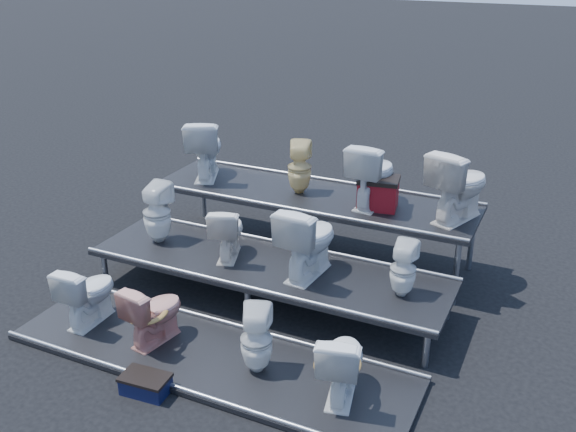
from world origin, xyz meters
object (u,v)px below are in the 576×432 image
at_px(toilet_2, 256,340).
at_px(red_crate, 378,194).
at_px(toilet_1, 154,312).
at_px(toilet_8, 205,148).
at_px(step_stool, 146,385).
at_px(toilet_5, 227,231).
at_px(toilet_7, 403,269).
at_px(toilet_10, 372,173).
at_px(toilet_3, 341,362).
at_px(toilet_11, 459,185).
at_px(toilet_9, 300,167).
at_px(toilet_6, 308,240).
at_px(toilet_4, 157,213).
at_px(toilet_0, 88,292).

distance_m(toilet_2, red_crate, 2.64).
bearing_deg(toilet_1, toilet_8, -59.49).
relative_size(toilet_2, toilet_8, 0.83).
bearing_deg(step_stool, toilet_8, 107.69).
xyz_separation_m(toilet_5, red_crate, (1.40, 1.24, 0.25)).
xyz_separation_m(toilet_7, red_crate, (-0.69, 1.24, 0.27)).
bearing_deg(toilet_10, toilet_2, 88.53).
bearing_deg(toilet_10, toilet_3, 107.17).
relative_size(toilet_2, toilet_11, 0.80).
xyz_separation_m(toilet_2, toilet_5, (-1.06, 1.30, 0.38)).
xyz_separation_m(toilet_5, toilet_7, (2.09, 0.00, -0.02)).
distance_m(toilet_9, step_stool, 3.46).
xyz_separation_m(toilet_2, red_crate, (0.34, 2.54, 0.63)).
xyz_separation_m(toilet_1, toilet_10, (1.42, 2.60, 0.87)).
distance_m(toilet_5, toilet_6, 1.02).
distance_m(toilet_2, toilet_11, 3.03).
height_order(toilet_5, toilet_7, toilet_5).
bearing_deg(toilet_8, toilet_7, 133.84).
xyz_separation_m(toilet_7, toilet_8, (-3.17, 1.30, 0.51)).
bearing_deg(toilet_9, toilet_6, 100.90).
bearing_deg(toilet_1, step_stool, 128.73).
bearing_deg(toilet_4, toilet_3, 156.33).
height_order(toilet_1, toilet_2, toilet_2).
bearing_deg(step_stool, toilet_3, 17.65).
bearing_deg(toilet_10, toilet_0, 52.60).
distance_m(toilet_1, toilet_2, 1.18).
distance_m(toilet_0, toilet_10, 3.56).
height_order(toilet_2, toilet_9, toilet_9).
bearing_deg(toilet_3, step_stool, 10.13).
bearing_deg(toilet_10, toilet_9, 3.79).
height_order(toilet_5, toilet_6, toilet_6).
bearing_deg(toilet_1, toilet_6, -121.06).
bearing_deg(toilet_7, toilet_8, -21.61).
relative_size(toilet_1, toilet_11, 0.78).
xyz_separation_m(toilet_0, toilet_6, (2.00, 1.30, 0.47)).
distance_m(toilet_5, toilet_9, 1.40).
xyz_separation_m(toilet_7, toilet_9, (-1.76, 1.30, 0.44)).
bearing_deg(toilet_5, toilet_3, 126.56).
relative_size(toilet_4, toilet_10, 0.92).
bearing_deg(toilet_0, toilet_10, -132.03).
relative_size(toilet_2, red_crate, 1.46).
distance_m(toilet_5, toilet_8, 1.76).
bearing_deg(red_crate, toilet_8, 168.72).
xyz_separation_m(toilet_7, toilet_11, (0.25, 1.30, 0.53)).
bearing_deg(toilet_7, toilet_3, 83.14).
distance_m(toilet_10, step_stool, 3.64).
bearing_deg(toilet_3, toilet_11, -111.26).
bearing_deg(toilet_1, toilet_10, -108.44).
bearing_deg(toilet_8, toilet_2, 105.62).
bearing_deg(red_crate, toilet_3, -88.51).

